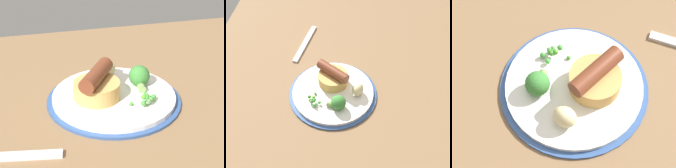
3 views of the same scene
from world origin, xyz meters
The scene contains 7 objects.
dining_table centered at (0.00, 0.00, 1.50)cm, with size 110.00×80.00×3.00cm, color brown.
dinner_plate centered at (-1.52, -1.18, 3.57)cm, with size 24.40×24.40×1.40cm.
sausage_pudding centered at (1.73, -0.79, 6.73)cm, with size 8.33×9.52×5.88cm.
pea_pile centered at (-6.10, 3.49, 5.45)cm, with size 5.18×3.89×1.87cm.
broccoli_floret_near centered at (-7.00, -3.21, 6.32)cm, with size 3.98×5.17×3.98cm.
potato_chunk_0 centered at (-1.71, -8.01, 6.25)cm, with size 3.79×3.02×3.71cm, color beige.
fork centered at (18.64, 10.59, 3.30)cm, with size 18.00×1.60×0.60cm, color silver.
Camera 1 is at (13.80, 55.97, 38.05)cm, focal length 60.00 mm.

